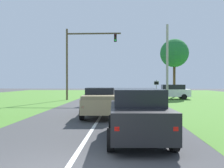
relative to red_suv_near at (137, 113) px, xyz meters
name	(u,v)px	position (x,y,z in m)	size (l,w,h in m)	color
ground_plane	(104,110)	(-1.93, 8.93, -1.00)	(120.00, 120.00, 0.00)	#424244
lane_centre_stripe	(75,156)	(-1.93, -2.07, -1.00)	(0.16, 43.27, 0.01)	white
red_suv_near	(137,113)	(0.00, 0.00, 0.00)	(2.33, 4.68, 1.90)	black
pickup_truck_lead	(100,101)	(-1.96, 5.91, -0.06)	(2.37, 5.62, 1.81)	tan
traffic_light	(80,54)	(-5.72, 18.96, 4.57)	(6.65, 0.40, 8.63)	brown
keep_moving_sign	(156,87)	(3.41, 18.32, 0.55)	(0.60, 0.09, 2.42)	gray
oak_tree_right	(174,53)	(6.97, 25.07, 5.35)	(4.08, 4.08, 8.42)	#4C351E
crossing_suv_far	(171,91)	(5.74, 21.10, -0.03)	(4.66, 2.21, 1.85)	silver
utility_pole_right	(167,62)	(4.77, 18.90, 3.51)	(0.28, 0.28, 9.02)	#9E998E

